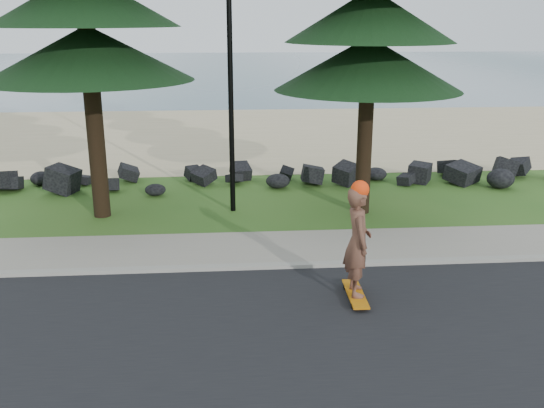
# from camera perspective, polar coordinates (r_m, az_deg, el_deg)

# --- Properties ---
(ground) EXTENTS (160.00, 160.00, 0.00)m
(ground) POSITION_cam_1_polar(r_m,az_deg,el_deg) (13.70, -3.49, -4.69)
(ground) COLOR #2D5B1C
(ground) RESTS_ON ground
(road) EXTENTS (160.00, 7.00, 0.02)m
(road) POSITION_cam_1_polar(r_m,az_deg,el_deg) (9.67, -3.01, -14.61)
(road) COLOR black
(road) RESTS_ON ground
(kerb) EXTENTS (160.00, 0.20, 0.10)m
(kerb) POSITION_cam_1_polar(r_m,az_deg,el_deg) (12.85, -3.42, -5.97)
(kerb) COLOR gray
(kerb) RESTS_ON ground
(sidewalk) EXTENTS (160.00, 2.00, 0.08)m
(sidewalk) POSITION_cam_1_polar(r_m,az_deg,el_deg) (13.88, -3.51, -4.23)
(sidewalk) COLOR gray
(sidewalk) RESTS_ON ground
(beach_sand) EXTENTS (160.00, 15.00, 0.01)m
(beach_sand) POSITION_cam_1_polar(r_m,az_deg,el_deg) (27.69, -4.02, 6.56)
(beach_sand) COLOR tan
(beach_sand) RESTS_ON ground
(ocean) EXTENTS (160.00, 58.00, 0.01)m
(ocean) POSITION_cam_1_polar(r_m,az_deg,el_deg) (63.92, -4.31, 12.59)
(ocean) COLOR #355865
(ocean) RESTS_ON ground
(seawall_boulders) EXTENTS (60.00, 2.40, 1.10)m
(seawall_boulders) POSITION_cam_1_polar(r_m,az_deg,el_deg) (19.02, -3.79, 1.61)
(seawall_boulders) COLOR black
(seawall_boulders) RESTS_ON ground
(lamp_post) EXTENTS (0.25, 0.14, 8.14)m
(lamp_post) POSITION_cam_1_polar(r_m,az_deg,el_deg) (15.95, -3.97, 13.69)
(lamp_post) COLOR black
(lamp_post) RESTS_ON ground
(skateboarder) EXTENTS (0.51, 1.24, 2.30)m
(skateboarder) POSITION_cam_1_polar(r_m,az_deg,el_deg) (11.22, 8.07, -3.56)
(skateboarder) COLOR #BD6A0B
(skateboarder) RESTS_ON ground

